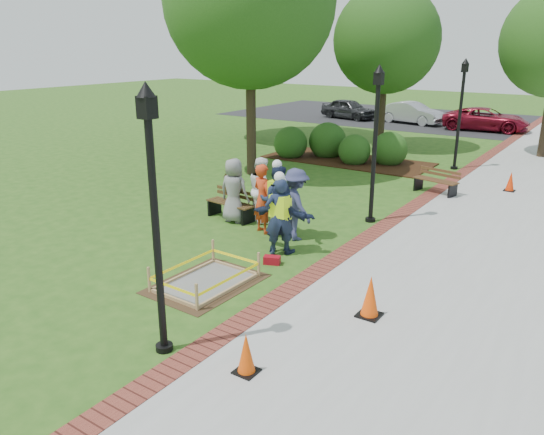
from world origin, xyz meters
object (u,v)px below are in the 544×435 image
Objects in this scene: hivis_worker_a at (281,215)px; hivis_worker_b at (279,214)px; cone_front at (246,354)px; bench_near at (231,210)px; hivis_worker_c at (277,199)px; wet_concrete_pad at (206,274)px; lamp_near at (154,204)px.

hivis_worker_b reaches higher than hivis_worker_a.
cone_front is at bearing -62.53° from hivis_worker_a.
bench_near is 2.95m from hivis_worker_a.
hivis_worker_c reaches higher than hivis_worker_a.
hivis_worker_c is at bearing 119.60° from cone_front.
cone_front is 0.37× the size of hivis_worker_a.
cone_front is at bearing -60.40° from hivis_worker_c.
hivis_worker_a is 1.17m from hivis_worker_c.
cone_front is at bearing -38.23° from wet_concrete_pad.
hivis_worker_b is at bearing -29.02° from bench_near.
wet_concrete_pad is 1.17× the size of hivis_worker_c.
lamp_near is at bearing -170.76° from cone_front.
cone_front is (2.58, -2.03, 0.09)m from wet_concrete_pad.
lamp_near is at bearing -74.57° from hivis_worker_c.
hivis_worker_c reaches higher than cone_front.
hivis_worker_c is at bearing -12.15° from bench_near.
hivis_worker_b is 1.30m from hivis_worker_c.
hivis_worker_a reaches higher than wet_concrete_pad.
cone_front reaches higher than wet_concrete_pad.
hivis_worker_b is at bearing -74.03° from hivis_worker_a.
bench_near is 0.78× the size of hivis_worker_b.
hivis_worker_a is 0.92× the size of hivis_worker_b.
cone_front is 2.63m from lamp_near.
lamp_near is 2.31× the size of hivis_worker_a.
wet_concrete_pad is at bearing -82.24° from hivis_worker_c.
lamp_near is 4.83m from hivis_worker_b.
hivis_worker_a is at bearing 117.47° from cone_front.
wet_concrete_pad is at bearing -58.27° from bench_near.
hivis_worker_b is at bearing -53.75° from hivis_worker_c.
lamp_near is 2.13× the size of hivis_worker_c.
hivis_worker_a is at bearing 99.84° from lamp_near.
hivis_worker_c is (-0.73, 0.91, 0.07)m from hivis_worker_a.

